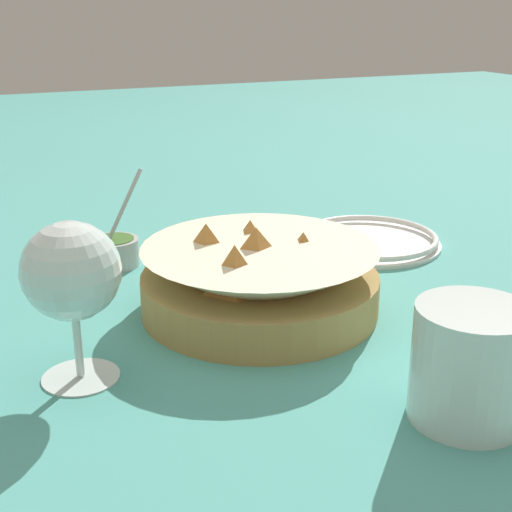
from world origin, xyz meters
The scene contains 6 objects.
ground_plane centered at (0.00, 0.00, 0.00)m, with size 4.00×4.00×0.00m, color teal.
food_basket centered at (0.00, 0.02, 0.03)m, with size 0.24×0.24×0.09m.
sauce_cup centered at (-0.11, 0.22, 0.02)m, with size 0.07×0.06×0.12m.
wine_glass centered at (-0.20, -0.04, 0.09)m, with size 0.08×0.08×0.14m.
beer_mug centered at (0.06, -0.23, 0.04)m, with size 0.13×0.09×0.09m.
side_plate centered at (0.22, 0.16, 0.01)m, with size 0.19×0.19×0.01m.
Camera 1 is at (-0.28, -0.60, 0.31)m, focal length 50.00 mm.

